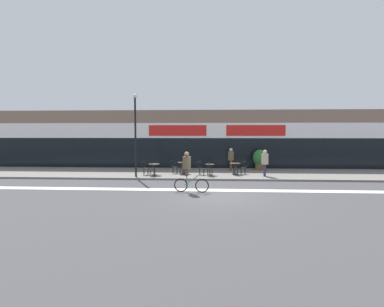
% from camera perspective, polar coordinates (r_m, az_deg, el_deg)
% --- Properties ---
extents(ground_plane, '(120.00, 120.00, 0.00)m').
position_cam_1_polar(ground_plane, '(14.15, 5.49, -8.13)').
color(ground_plane, '#424244').
extents(sidewalk_slab, '(40.00, 5.50, 0.12)m').
position_cam_1_polar(sidewalk_slab, '(21.28, 4.77, -3.84)').
color(sidewalk_slab, slate).
rests_on(sidewalk_slab, ground).
extents(storefront_facade, '(40.00, 4.06, 4.75)m').
position_cam_1_polar(storefront_facade, '(25.79, 4.55, 2.70)').
color(storefront_facade, '#7F6656').
rests_on(storefront_facade, ground).
extents(bike_lane_stripe, '(36.00, 0.70, 0.01)m').
position_cam_1_polar(bike_lane_stripe, '(15.60, 5.29, -6.97)').
color(bike_lane_stripe, silver).
rests_on(bike_lane_stripe, ground).
extents(bistro_table_0, '(0.74, 0.74, 0.75)m').
position_cam_1_polar(bistro_table_0, '(20.17, -7.25, -2.58)').
color(bistro_table_0, black).
rests_on(bistro_table_0, sidewalk_slab).
extents(bistro_table_1, '(0.74, 0.74, 0.78)m').
position_cam_1_polar(bistro_table_1, '(20.78, -1.76, -2.30)').
color(bistro_table_1, black).
rests_on(bistro_table_1, sidewalk_slab).
extents(bistro_table_2, '(0.62, 0.62, 0.74)m').
position_cam_1_polar(bistro_table_2, '(20.04, 3.43, -2.66)').
color(bistro_table_2, black).
rests_on(bistro_table_2, sidewalk_slab).
extents(bistro_table_3, '(0.75, 0.75, 0.76)m').
position_cam_1_polar(bistro_table_3, '(20.68, 8.18, -2.41)').
color(bistro_table_3, black).
rests_on(bistro_table_3, sidewalk_slab).
extents(cafe_chair_0_near, '(0.41, 0.58, 0.90)m').
position_cam_1_polar(cafe_chair_0_near, '(19.56, -7.59, -2.86)').
color(cafe_chair_0_near, black).
rests_on(cafe_chair_0_near, sidewalk_slab).
extents(cafe_chair_0_side, '(0.58, 0.41, 0.90)m').
position_cam_1_polar(cafe_chair_0_side, '(20.29, -8.98, -2.62)').
color(cafe_chair_0_side, black).
rests_on(cafe_chair_0_side, sidewalk_slab).
extents(cafe_chair_1_near, '(0.42, 0.59, 0.90)m').
position_cam_1_polar(cafe_chair_1_near, '(20.17, -1.93, -2.61)').
color(cafe_chair_1_near, black).
rests_on(cafe_chair_1_near, sidewalk_slab).
extents(cafe_chair_1_side, '(0.59, 0.43, 0.90)m').
position_cam_1_polar(cafe_chair_1_side, '(20.86, -3.47, -2.39)').
color(cafe_chair_1_side, black).
rests_on(cafe_chair_1_side, sidewalk_slab).
extents(cafe_chair_2_near, '(0.43, 0.59, 0.90)m').
position_cam_1_polar(cafe_chair_2_near, '(19.42, 3.41, -2.88)').
color(cafe_chair_2_near, black).
rests_on(cafe_chair_2_near, sidewalk_slab).
extents(cafe_chair_2_side, '(0.59, 0.43, 0.90)m').
position_cam_1_polar(cafe_chair_2_side, '(20.05, 1.64, -2.65)').
color(cafe_chair_2_side, black).
rests_on(cafe_chair_2_side, sidewalk_slab).
extents(cafe_chair_3_near, '(0.43, 0.59, 0.90)m').
position_cam_1_polar(cafe_chair_3_near, '(20.06, 8.35, -2.69)').
color(cafe_chair_3_near, black).
rests_on(cafe_chair_3_near, sidewalk_slab).
extents(cafe_chair_3_side, '(0.60, 0.45, 0.90)m').
position_cam_1_polar(cafe_chair_3_side, '(20.75, 9.90, -2.48)').
color(cafe_chair_3_side, black).
rests_on(cafe_chair_3_side, sidewalk_slab).
extents(planter_pot, '(1.02, 1.02, 1.54)m').
position_cam_1_polar(planter_pot, '(23.30, 12.77, -1.01)').
color(planter_pot, brown).
rests_on(planter_pot, sidewalk_slab).
extents(lamp_post, '(0.26, 0.26, 5.29)m').
position_cam_1_polar(lamp_post, '(19.50, -10.73, 4.54)').
color(lamp_post, black).
rests_on(lamp_post, sidewalk_slab).
extents(cyclist_0, '(1.75, 0.53, 2.03)m').
position_cam_1_polar(cyclist_0, '(14.86, -0.75, -3.07)').
color(cyclist_0, black).
rests_on(cyclist_0, ground).
extents(pedestrian_near_end, '(0.50, 0.50, 1.68)m').
position_cam_1_polar(pedestrian_near_end, '(22.60, 7.42, -0.69)').
color(pedestrian_near_end, '#4C3D2D').
rests_on(pedestrian_near_end, sidewalk_slab).
extents(pedestrian_far_end, '(0.51, 0.51, 1.72)m').
position_cam_1_polar(pedestrian_far_end, '(20.02, 13.71, -1.32)').
color(pedestrian_far_end, '#382D47').
rests_on(pedestrian_far_end, sidewalk_slab).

